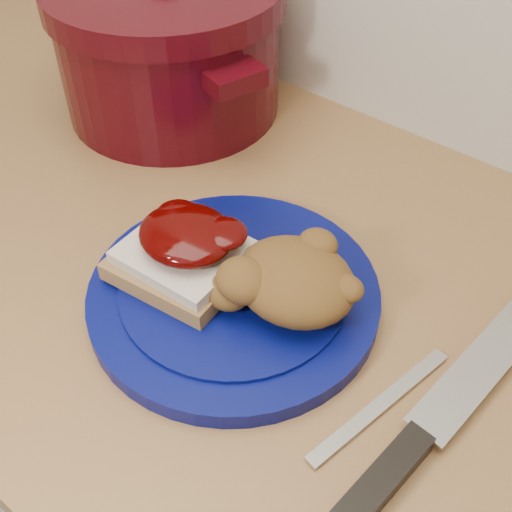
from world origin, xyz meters
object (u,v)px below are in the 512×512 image
Objects in this scene: butter_knife at (380,405)px; pepper_grinder at (107,38)px; chef_knife at (409,450)px; dutch_oven at (169,46)px; plate at (234,295)px.

pepper_grinder is (-0.56, 0.22, 0.05)m from butter_knife.
dutch_oven is (-0.48, 0.25, 0.07)m from chef_knife.
dutch_oven is 3.09× the size of pepper_grinder.
chef_knife is (0.20, -0.04, 0.00)m from plate.
butter_knife is 0.50m from dutch_oven.
plate is at bearing -36.81° from dutch_oven.
plate is 1.70× the size of butter_knife.
chef_knife is 0.93× the size of dutch_oven.
butter_knife is at bearing -4.19° from plate.
plate reaches higher than butter_knife.
chef_knife is 0.65m from pepper_grinder.
chef_knife is 2.08× the size of butter_knife.
chef_knife is at bearing -10.16° from plate.
dutch_oven is at bearing 74.16° from butter_knife.
chef_knife is at bearing -111.78° from butter_knife.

